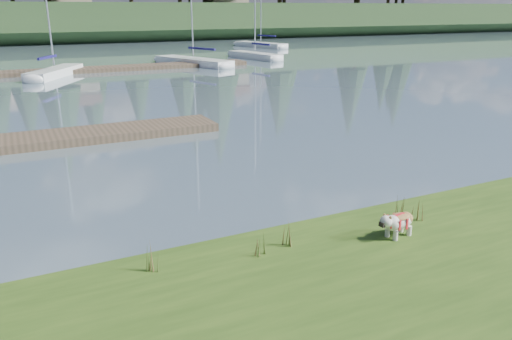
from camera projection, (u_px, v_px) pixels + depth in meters
ground at (56, 73)px, 36.61m from camera, size 200.00×200.00×0.00m
ridge at (25, 23)px, 72.54m from camera, size 200.00×20.00×5.00m
bulldog at (398, 221)px, 9.66m from camera, size 0.88×0.43×0.52m
dock_far at (84, 70)px, 37.40m from camera, size 26.00×2.20×0.30m
sailboat_bg_2 at (59, 71)px, 35.48m from camera, size 4.89×7.12×11.13m
sailboat_bg_3 at (187, 60)px, 42.39m from camera, size 4.94×9.15×13.27m
sailboat_bg_4 at (251, 55)px, 47.46m from camera, size 2.88×7.61×11.06m
sailboat_bg_5 at (256, 44)px, 61.18m from camera, size 4.07×8.82×12.34m
weed_0 at (261, 246)px, 8.92m from camera, size 0.17×0.14×0.49m
weed_1 at (289, 235)px, 9.29m from camera, size 0.17×0.14×0.55m
weed_2 at (400, 210)px, 10.35m from camera, size 0.17×0.14×0.63m
weed_3 at (153, 258)px, 8.40m from camera, size 0.17×0.14×0.57m
weed_4 at (390, 225)px, 9.77m from camera, size 0.17×0.14×0.47m
weed_5 at (417, 210)px, 10.42m from camera, size 0.17×0.14×0.54m
mud_lip at (213, 255)px, 9.61m from camera, size 60.00×0.50×0.14m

